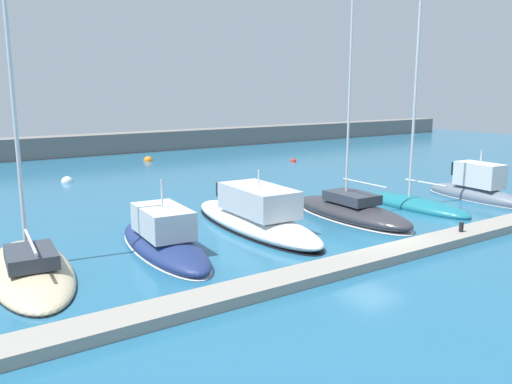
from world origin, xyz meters
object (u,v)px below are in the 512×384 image
mooring_buoy_orange (148,161)px  dock_bollard (461,227)px  sailboat_teal_fifth (413,204)px  mooring_buoy_white (67,182)px  motorboat_white_third (255,216)px  sailboat_sand_nearest (31,270)px  mooring_buoy_red (293,162)px  sailboat_charcoal_fourth (351,210)px  motorboat_slate_sixth (475,190)px  motorboat_navy_second (163,240)px

mooring_buoy_orange → dock_bollard: (1.12, -33.23, 0.60)m
sailboat_teal_fifth → dock_bollard: bearing=147.5°
mooring_buoy_white → motorboat_white_third: bearing=-77.6°
sailboat_teal_fifth → mooring_buoy_white: bearing=36.1°
sailboat_sand_nearest → mooring_buoy_red: 33.11m
dock_bollard → sailboat_charcoal_fourth: bearing=101.7°
sailboat_charcoal_fourth → dock_bollard: size_ratio=33.74×
sailboat_sand_nearest → dock_bollard: sailboat_sand_nearest is taller
sailboat_charcoal_fourth → motorboat_slate_sixth: size_ratio=2.09×
motorboat_white_third → motorboat_slate_sixth: size_ratio=1.51×
sailboat_sand_nearest → motorboat_slate_sixth: 25.94m
motorboat_white_third → dock_bollard: size_ratio=24.39×
sailboat_sand_nearest → mooring_buoy_red: sailboat_sand_nearest is taller
sailboat_teal_fifth → motorboat_slate_sixth: size_ratio=1.68×
motorboat_navy_second → motorboat_white_third: motorboat_navy_second is taller
motorboat_navy_second → mooring_buoy_red: 28.92m
sailboat_teal_fifth → motorboat_navy_second: bearing=88.6°
sailboat_sand_nearest → motorboat_navy_second: (5.32, -0.04, 0.28)m
sailboat_charcoal_fourth → mooring_buoy_orange: (0.08, 27.40, -0.41)m
sailboat_sand_nearest → motorboat_white_third: 10.64m
mooring_buoy_orange → sailboat_teal_fifth: bearing=-80.1°
motorboat_navy_second → mooring_buoy_orange: bearing=-16.9°
sailboat_teal_fifth → mooring_buoy_red: bearing=-18.0°
mooring_buoy_orange → mooring_buoy_white: (-9.61, -7.55, 0.00)m
sailboat_sand_nearest → motorboat_white_third: (10.60, 0.80, 0.41)m
sailboat_charcoal_fourth → dock_bollard: sailboat_charcoal_fourth is taller
mooring_buoy_red → motorboat_slate_sixth: bearing=-93.9°
sailboat_charcoal_fourth → sailboat_teal_fifth: bearing=-89.4°
sailboat_sand_nearest → motorboat_slate_sixth: size_ratio=1.90×
motorboat_slate_sixth → mooring_buoy_white: motorboat_slate_sixth is taller
sailboat_sand_nearest → sailboat_teal_fifth: bearing=-85.8°
sailboat_charcoal_fourth → sailboat_teal_fifth: 4.90m
sailboat_sand_nearest → mooring_buoy_orange: size_ratio=15.24×
mooring_buoy_red → sailboat_sand_nearest: bearing=-145.5°
motorboat_navy_second → motorboat_slate_sixth: (20.59, -1.21, 0.11)m
sailboat_teal_fifth → mooring_buoy_orange: sailboat_teal_fifth is taller
motorboat_white_third → dock_bollard: motorboat_white_third is taller
sailboat_sand_nearest → motorboat_slate_sixth: (25.91, -1.25, 0.39)m
sailboat_charcoal_fourth → sailboat_teal_fifth: (4.90, -0.10, -0.23)m
sailboat_sand_nearest → motorboat_white_third: size_ratio=1.26×
motorboat_navy_second → mooring_buoy_red: bearing=-44.6°
motorboat_navy_second → sailboat_teal_fifth: bearing=-86.9°
motorboat_navy_second → motorboat_white_third: 5.35m
sailboat_charcoal_fourth → sailboat_teal_fifth: sailboat_charcoal_fourth is taller
motorboat_white_third → sailboat_charcoal_fourth: (5.42, -1.20, -0.19)m
sailboat_teal_fifth → mooring_buoy_orange: bearing=10.2°
mooring_buoy_red → mooring_buoy_orange: (-11.19, 8.25, 0.00)m
mooring_buoy_orange → mooring_buoy_white: bearing=-141.8°
motorboat_navy_second → mooring_buoy_orange: (10.78, 27.04, -0.48)m
mooring_buoy_red → mooring_buoy_orange: bearing=143.6°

